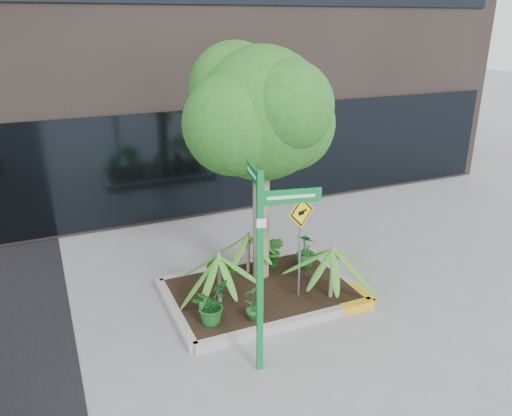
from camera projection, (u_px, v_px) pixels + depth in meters
name	position (u px, v px, depth m)	size (l,w,h in m)	color
ground	(258.00, 306.00, 8.67)	(80.00, 80.00, 0.00)	gray
planter	(264.00, 291.00, 8.96)	(3.35, 2.36, 0.15)	#9E9E99
tree	(261.00, 114.00, 8.38)	(2.91, 2.58, 4.37)	gray
palm_front	(333.00, 249.00, 8.39)	(1.09, 1.09, 1.21)	gray
palm_left	(219.00, 256.00, 8.25)	(1.03, 1.03, 1.15)	gray
palm_back	(248.00, 235.00, 9.29)	(0.91, 0.91, 1.01)	gray
shrub_a	(210.00, 304.00, 7.85)	(0.59, 0.59, 0.66)	#19581E
shrub_b	(306.00, 250.00, 9.65)	(0.39, 0.39, 0.69)	#1C5E23
shrub_c	(253.00, 302.00, 7.93)	(0.34, 0.34, 0.64)	#1E611E
shrub_d	(274.00, 251.00, 9.65)	(0.36, 0.36, 0.65)	#215A1A
street_sign_post	(263.00, 251.00, 6.57)	(0.86, 0.97, 2.94)	#0B8334
cattle_sign	(301.00, 230.00, 8.30)	(0.55, 0.18, 1.85)	slate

